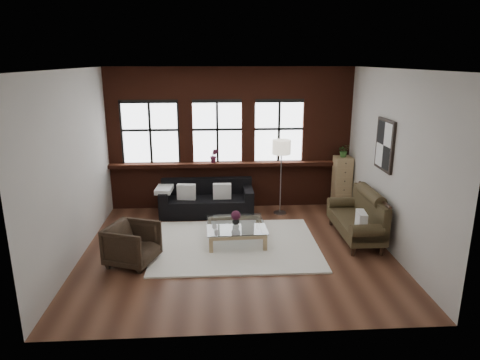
{
  "coord_description": "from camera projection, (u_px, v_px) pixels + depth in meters",
  "views": [
    {
      "loc": [
        -0.38,
        -7.16,
        3.35
      ],
      "look_at": [
        0.1,
        0.6,
        1.15
      ],
      "focal_mm": 32.0,
      "sensor_mm": 36.0,
      "label": 1
    }
  ],
  "objects": [
    {
      "name": "window_mid",
      "position": [
        217.0,
        133.0,
        9.67
      ],
      "size": [
        1.38,
        0.1,
        1.5
      ],
      "primitive_type": null,
      "color": "black",
      "rests_on": "brick_backwall"
    },
    {
      "name": "wall_left",
      "position": [
        74.0,
        167.0,
        7.21
      ],
      "size": [
        0.0,
        5.0,
        5.0
      ],
      "primitive_type": "plane",
      "rotation": [
        1.57,
        0.0,
        1.57
      ],
      "color": "beige",
      "rests_on": "ground"
    },
    {
      "name": "flowers",
      "position": [
        236.0,
        215.0,
        8.01
      ],
      "size": [
        0.18,
        0.18,
        0.18
      ],
      "primitive_type": "sphere",
      "color": "#49192E",
      "rests_on": "vase"
    },
    {
      "name": "potted_plant_top",
      "position": [
        344.0,
        151.0,
        9.58
      ],
      "size": [
        0.27,
        0.24,
        0.29
      ],
      "primitive_type": "imported",
      "rotation": [
        0.0,
        0.0,
        0.04
      ],
      "color": "#2D5923",
      "rests_on": "drawer_chest"
    },
    {
      "name": "floor",
      "position": [
        237.0,
        249.0,
        7.81
      ],
      "size": [
        5.5,
        5.5,
        0.0
      ],
      "primitive_type": "plane",
      "color": "#4A281B",
      "rests_on": "ground"
    },
    {
      "name": "dark_sofa",
      "position": [
        207.0,
        198.0,
        9.5
      ],
      "size": [
        2.05,
        0.83,
        0.74
      ],
      "primitive_type": null,
      "color": "black",
      "rests_on": "floor"
    },
    {
      "name": "window_left",
      "position": [
        150.0,
        133.0,
        9.58
      ],
      "size": [
        1.38,
        0.1,
        1.5
      ],
      "primitive_type": null,
      "color": "black",
      "rests_on": "brick_backwall"
    },
    {
      "name": "wall_front",
      "position": [
        248.0,
        215.0,
        4.97
      ],
      "size": [
        5.5,
        0.0,
        5.5
      ],
      "primitive_type": "plane",
      "rotation": [
        -1.57,
        0.0,
        0.0
      ],
      "color": "beige",
      "rests_on": "ground"
    },
    {
      "name": "pillow_settee",
      "position": [
        361.0,
        221.0,
        7.62
      ],
      "size": [
        0.19,
        0.39,
        0.34
      ],
      "primitive_type": "cube",
      "rotation": [
        0.0,
        0.0,
        -0.12
      ],
      "color": "silver",
      "rests_on": "vintage_settee"
    },
    {
      "name": "vase",
      "position": [
        236.0,
        221.0,
        8.04
      ],
      "size": [
        0.18,
        0.18,
        0.14
      ],
      "primitive_type": "imported",
      "rotation": [
        0.0,
        0.0,
        0.4
      ],
      "color": "#B2B2B2",
      "rests_on": "coffee_table"
    },
    {
      "name": "wall_right",
      "position": [
        392.0,
        162.0,
        7.54
      ],
      "size": [
        0.0,
        5.0,
        5.0
      ],
      "primitive_type": "plane",
      "rotation": [
        1.57,
        0.0,
        -1.57
      ],
      "color": "beige",
      "rests_on": "ground"
    },
    {
      "name": "coffee_table",
      "position": [
        236.0,
        233.0,
        8.1
      ],
      "size": [
        1.13,
        1.13,
        0.37
      ],
      "primitive_type": null,
      "rotation": [
        0.0,
        0.0,
        0.03
      ],
      "color": "#A28458",
      "rests_on": "shag_rug"
    },
    {
      "name": "window_right",
      "position": [
        279.0,
        132.0,
        9.75
      ],
      "size": [
        1.38,
        0.1,
        1.5
      ],
      "primitive_type": null,
      "color": "black",
      "rests_on": "brick_backwall"
    },
    {
      "name": "wall_back",
      "position": [
        231.0,
        139.0,
        9.77
      ],
      "size": [
        5.5,
        0.0,
        5.5
      ],
      "primitive_type": "plane",
      "rotation": [
        1.57,
        0.0,
        0.0
      ],
      "color": "beige",
      "rests_on": "ground"
    },
    {
      "name": "vintage_settee",
      "position": [
        356.0,
        216.0,
        8.16
      ],
      "size": [
        0.76,
        1.72,
        0.92
      ],
      "primitive_type": null,
      "color": "#372D19",
      "rests_on": "floor"
    },
    {
      "name": "sill_ledge",
      "position": [
        231.0,
        164.0,
        9.78
      ],
      "size": [
        5.5,
        0.3,
        0.08
      ],
      "primitive_type": "cube",
      "color": "#431A0F",
      "rests_on": "brick_backwall"
    },
    {
      "name": "floor_lamp",
      "position": [
        281.0,
        174.0,
        9.4
      ],
      "size": [
        0.4,
        0.4,
        1.82
      ],
      "primitive_type": null,
      "color": "#A5A5A8",
      "rests_on": "floor"
    },
    {
      "name": "wall_poster",
      "position": [
        385.0,
        145.0,
        7.76
      ],
      "size": [
        0.05,
        0.74,
        0.94
      ],
      "primitive_type": null,
      "color": "black",
      "rests_on": "wall_right"
    },
    {
      "name": "pillow_a",
      "position": [
        186.0,
        192.0,
        9.33
      ],
      "size": [
        0.41,
        0.19,
        0.34
      ],
      "primitive_type": "cube",
      "rotation": [
        0.0,
        0.0,
        -0.12
      ],
      "color": "silver",
      "rests_on": "dark_sofa"
    },
    {
      "name": "ceiling",
      "position": [
        236.0,
        69.0,
        6.94
      ],
      "size": [
        5.5,
        5.5,
        0.0
      ],
      "primitive_type": "plane",
      "rotation": [
        3.14,
        0.0,
        0.0
      ],
      "color": "white",
      "rests_on": "ground"
    },
    {
      "name": "pillow_b",
      "position": [
        222.0,
        191.0,
        9.37
      ],
      "size": [
        0.4,
        0.14,
        0.34
      ],
      "primitive_type": "cube",
      "rotation": [
        0.0,
        0.0,
        -0.0
      ],
      "color": "silver",
      "rests_on": "dark_sofa"
    },
    {
      "name": "armchair",
      "position": [
        132.0,
        244.0,
        7.19
      ],
      "size": [
        0.98,
        0.97,
        0.7
      ],
      "primitive_type": "imported",
      "rotation": [
        0.0,
        0.0,
        1.22
      ],
      "color": "black",
      "rests_on": "floor"
    },
    {
      "name": "brick_backwall",
      "position": [
        231.0,
        139.0,
        9.72
      ],
      "size": [
        5.5,
        0.12,
        3.2
      ],
      "primitive_type": null,
      "color": "#431A0F",
      "rests_on": "floor"
    },
    {
      "name": "drawer_chest",
      "position": [
        342.0,
        183.0,
        9.79
      ],
      "size": [
        0.38,
        0.38,
        1.23
      ],
      "primitive_type": "cube",
      "color": "#A28458",
      "rests_on": "floor"
    },
    {
      "name": "shag_rug",
      "position": [
        236.0,
        245.0,
        7.97
      ],
      "size": [
        3.04,
        2.39,
        0.03
      ],
      "primitive_type": "cube",
      "rotation": [
        0.0,
        0.0,
        -0.01
      ],
      "color": "white",
      "rests_on": "floor"
    },
    {
      "name": "sill_plant",
      "position": [
        214.0,
        156.0,
        9.68
      ],
      "size": [
        0.19,
        0.16,
        0.33
      ],
      "primitive_type": "imported",
      "rotation": [
        0.0,
        0.0,
        -0.06
      ],
      "color": "#49192E",
      "rests_on": "sill_ledge"
    }
  ]
}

